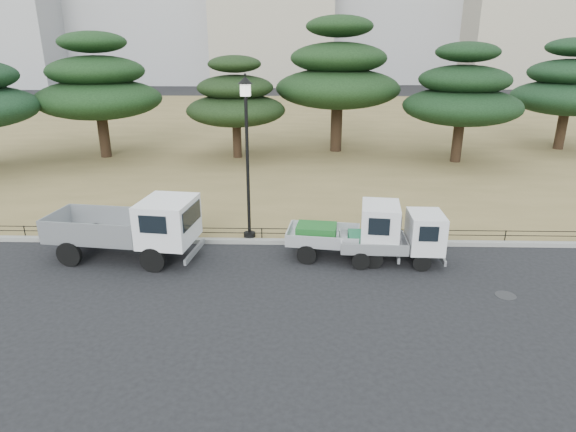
{
  "coord_description": "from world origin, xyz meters",
  "views": [
    {
      "loc": [
        0.44,
        -13.93,
        6.9
      ],
      "look_at": [
        0.0,
        2.0,
        1.3
      ],
      "focal_mm": 30.0,
      "sensor_mm": 36.0,
      "label": 1
    }
  ],
  "objects_px": {
    "truck_kei_front": "(352,231)",
    "truck_kei_rear": "(399,238)",
    "street_lamp": "(247,132)",
    "truck_large": "(131,225)",
    "tarp_pile": "(85,224)"
  },
  "relations": [
    {
      "from": "truck_kei_rear",
      "to": "tarp_pile",
      "type": "distance_m",
      "value": 11.79
    },
    {
      "from": "truck_large",
      "to": "truck_kei_rear",
      "type": "bearing_deg",
      "value": 6.52
    },
    {
      "from": "street_lamp",
      "to": "truck_large",
      "type": "bearing_deg",
      "value": -155.49
    },
    {
      "from": "truck_large",
      "to": "truck_kei_rear",
      "type": "relative_size",
      "value": 1.52
    },
    {
      "from": "truck_kei_front",
      "to": "truck_kei_rear",
      "type": "bearing_deg",
      "value": -4.74
    },
    {
      "from": "truck_kei_front",
      "to": "street_lamp",
      "type": "relative_size",
      "value": 0.67
    },
    {
      "from": "truck_large",
      "to": "truck_kei_front",
      "type": "height_order",
      "value": "truck_large"
    },
    {
      "from": "truck_kei_rear",
      "to": "street_lamp",
      "type": "distance_m",
      "value": 6.4
    },
    {
      "from": "truck_kei_rear",
      "to": "tarp_pile",
      "type": "bearing_deg",
      "value": 171.59
    },
    {
      "from": "truck_kei_front",
      "to": "street_lamp",
      "type": "height_order",
      "value": "street_lamp"
    },
    {
      "from": "truck_large",
      "to": "truck_kei_front",
      "type": "xyz_separation_m",
      "value": [
        7.49,
        0.25,
        -0.22
      ]
    },
    {
      "from": "truck_large",
      "to": "truck_kei_front",
      "type": "bearing_deg",
      "value": 8.92
    },
    {
      "from": "truck_kei_rear",
      "to": "street_lamp",
      "type": "height_order",
      "value": "street_lamp"
    },
    {
      "from": "street_lamp",
      "to": "truck_kei_front",
      "type": "bearing_deg",
      "value": -22.05
    },
    {
      "from": "truck_large",
      "to": "tarp_pile",
      "type": "bearing_deg",
      "value": 149.02
    }
  ]
}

